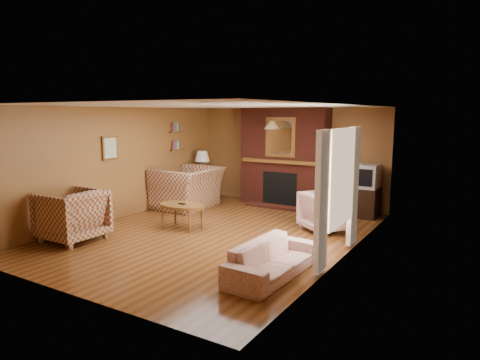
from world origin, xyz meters
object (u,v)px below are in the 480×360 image
Objects in this scene: fireplace at (284,158)px; table_lamp at (202,162)px; floral_armchair at (326,212)px; plaid_loveseat at (188,188)px; crt_tv at (365,176)px; tv_stand at (364,202)px; floral_sofa at (273,259)px; coffee_table at (182,207)px; side_table at (203,188)px; plaid_armchair at (72,215)px.

fireplace is 2.17m from table_lamp.
plaid_loveseat is at bearing 32.07° from floral_armchair.
tv_stand is at bearing 90.00° from crt_tv.
floral_sofa is 4.22m from crt_tv.
coffee_table is (-0.78, -3.03, -0.75)m from fireplace.
plaid_loveseat is 2.64× the size of crt_tv.
fireplace is at bearing 26.21° from floral_sofa.
coffee_table reaches higher than floral_sofa.
floral_sofa is 2.97× the size of crt_tv.
coffee_table is 4.04m from crt_tv.
plaid_loveseat reaches higher than floral_armchair.
coffee_table is 2.89m from table_lamp.
crt_tv is at bearing 4.74° from side_table.
plaid_armchair reaches higher than floral_armchair.
tv_stand is at bearing -65.39° from floral_armchair.
plaid_armchair is at bearing -87.93° from table_lamp.
coffee_table is at bearing 63.47° from floral_armchair.
fireplace is 2.36× the size of plaid_armchair.
plaid_loveseat is 4.11m from tv_stand.
coffee_table is 4.02m from tv_stand.
crt_tv reaches higher than floral_armchair.
plaid_loveseat is 3.21m from plaid_armchair.
tv_stand reaches higher than coffee_table.
plaid_armchair is (-1.95, -4.69, -0.72)m from fireplace.
plaid_loveseat is 2.30× the size of tv_stand.
crt_tv is at bearing -5.30° from fireplace.
plaid_armchair reaches higher than side_table.
table_lamp is at bearing -173.55° from tv_stand.
side_table is 4.16m from tv_stand.
floral_armchair is 1.67m from crt_tv.
coffee_table is 1.76× the size of crt_tv.
plaid_armchair is 1.20× the size of floral_armchair.
table_lamp is (-0.15, 4.16, 0.55)m from plaid_armchair.
floral_armchair is 4.02m from side_table.
plaid_armchair is at bearing -87.93° from side_table.
crt_tv reaches higher than plaid_armchair.
crt_tv is at bearing 4.74° from table_lamp.
side_table is at bearing 117.89° from coffee_table.
crt_tv reaches higher than plaid_loveseat.
plaid_loveseat is 1.11m from table_lamp.
tv_stand is (2.05, -0.18, -0.86)m from fireplace.
coffee_table is at bearing -133.16° from tv_stand.
fireplace reaches higher than table_lamp.
side_table is (-1.32, 2.50, -0.11)m from coffee_table.
side_table is at bearing -177.97° from plaid_armchair.
crt_tv is at bearing 106.15° from plaid_loveseat.
plaid_armchair is at bearing -129.96° from tv_stand.
floral_armchair is 4.07m from table_lamp.
table_lamp is 4.17m from crt_tv.
table_lamp reaches higher than side_table.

